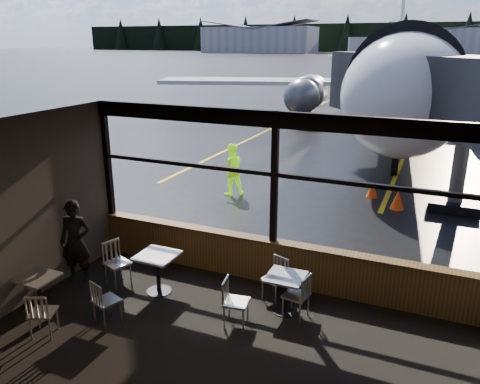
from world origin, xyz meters
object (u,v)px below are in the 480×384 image
Objects in this scene: airliner at (404,24)px; chair_mid_w at (117,264)px; chair_near_n at (275,279)px; cone_nose at (372,190)px; jet_bridge at (472,140)px; cafe_table_mid at (158,274)px; passenger at (76,242)px; chair_near_e at (296,296)px; chair_near_w at (236,303)px; cone_extra at (397,200)px; chair_left_s at (43,313)px; cafe_table_left at (40,294)px; cone_wing at (315,117)px; cafe_table_near at (285,294)px; chair_mid_s at (107,301)px; ground_crew at (231,169)px.

airliner is 40.15× the size of chair_mid_w.
cone_nose is (0.79, 7.05, -0.17)m from chair_near_n.
jet_bridge is 20.48× the size of cone_nose.
airliner is at bearing 84.94° from cafe_table_mid.
chair_near_e is at bearing -11.94° from passenger.
chair_near_w reaches higher than cone_extra.
chair_mid_w is at bearing 64.89° from chair_left_s.
cafe_table_left is 1.29m from passenger.
jet_bridge is at bearing -61.14° from cone_wing.
chair_left_s is at bearing -126.70° from jet_bridge.
cafe_table_left is (-4.11, -1.74, -0.02)m from cafe_table_near.
cone_extra is at bearing -66.41° from cone_wing.
cone_wing is 1.02× the size of cone_extra.
chair_near_e is 4.31m from chair_left_s.
chair_near_n is at bearing -104.67° from cone_extra.
chair_mid_s is at bearing 7.74° from cafe_table_left.
jet_bridge is at bearing -20.16° from cone_nose.
cafe_table_left is at bearing -5.82° from chair_mid_w.
cone_extra is at bearing 33.96° from passenger.
chair_left_s is (-3.49, -2.26, 0.05)m from cafe_table_near.
chair_near_e reaches higher than chair_mid_s.
airliner is 53.08× the size of cafe_table_left.
airliner is at bearing -70.32° from chair_near_n.
cafe_table_near is 0.25m from chair_near_e.
jet_bridge is at bearing 49.01° from cafe_table_left.
cafe_table_mid is 21.43m from cone_wing.
jet_bridge is at bearing 157.67° from chair_mid_w.
chair_near_n is at bearing -77.27° from cone_wing.
chair_near_e is 1.03× the size of chair_near_n.
chair_left_s reaches higher than cone_wing.
cone_wing is (-0.88, 22.70, -0.06)m from cafe_table_left.
cafe_table_near is 4.16m from chair_left_s.
cone_extra is (1.08, 6.65, -0.15)m from chair_near_e.
chair_near_w is at bearing -97.83° from cone_nose.
chair_left_s is (-2.84, -1.54, -0.02)m from chair_near_w.
cafe_table_near is at bearing -93.62° from cone_nose.
cone_wing is (-4.33, 21.69, -0.15)m from chair_near_w.
chair_left_s is (-0.07, -1.89, -0.04)m from chair_mid_w.
jet_bridge is 17.98× the size of cone_extra.
cone_wing is at bearing 113.59° from cone_extra.
cone_wing is (-1.23, 15.07, -0.54)m from ground_crew.
chair_mid_s is (-2.09, -0.83, -0.02)m from chair_near_w.
ground_crew reaches higher than chair_left_s.
chair_left_s is (-3.03, -24.92, -5.21)m from airliner.
chair_mid_w is 8.69m from cone_nose.
cone_nose is at bearing 41.21° from passenger.
cone_extra is at bearing 61.10° from cafe_table_mid.
chair_near_n is 6.43m from cone_extra.
chair_near_n reaches higher than cone_nose.
chair_near_n is at bearing -95.62° from airliner.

